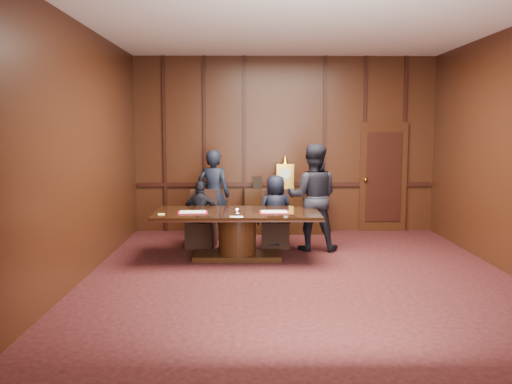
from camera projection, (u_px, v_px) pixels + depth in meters
room at (305, 153)px, 7.54m from camera, size 7.00×7.04×3.50m
sideboard at (285, 209)px, 10.78m from camera, size 1.60×0.45×1.54m
conference_table at (237, 227)px, 8.62m from camera, size 2.62×1.32×0.76m
folder_left at (193, 212)px, 8.46m from camera, size 0.49×0.38×0.02m
folder_right at (274, 212)px, 8.49m from camera, size 0.46×0.33×0.02m
inkstand at (236, 212)px, 8.14m from camera, size 0.20×0.14×0.12m
notepad at (161, 214)px, 8.27m from camera, size 0.11×0.08×0.01m
chair_left at (202, 230)px, 9.51m from camera, size 0.54×0.54×0.99m
chair_right at (275, 230)px, 9.53m from camera, size 0.50×0.50×0.99m
signatory_left at (201, 215)px, 9.40m from camera, size 0.71×0.35×1.17m
signatory_right at (276, 211)px, 9.41m from camera, size 0.71×0.56×1.28m
witness_left at (214, 195)px, 10.08m from camera, size 0.70×0.55×1.69m
witness_right at (313, 197)px, 9.21m from camera, size 0.96×0.79×1.82m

